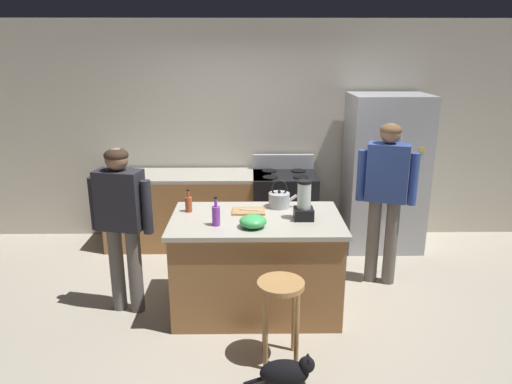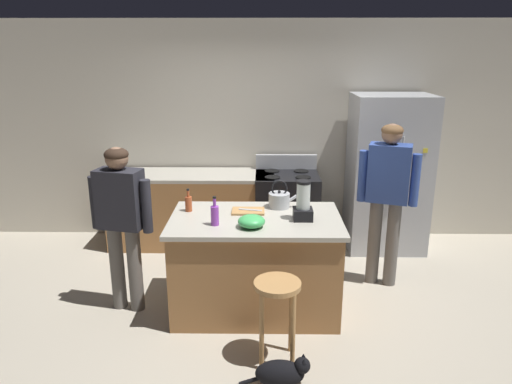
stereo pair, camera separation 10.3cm
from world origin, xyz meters
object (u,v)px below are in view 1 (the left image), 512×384
Objects in this scene: bottle_soda at (216,215)px; bottle_cooking_sauce at (189,204)px; stove_range at (284,209)px; mixing_bowl at (253,221)px; person_by_sink_right at (386,189)px; person_by_island_left at (121,215)px; kitchen_island at (256,264)px; tea_kettle at (279,199)px; refrigerator at (384,173)px; chef_knife at (251,210)px; bar_stool at (281,300)px; blender_appliance at (304,203)px; cat at (287,372)px; cutting_board at (249,211)px.

bottle_soda is 1.19× the size of bottle_cooking_sauce.
mixing_bowl is at bearing -102.58° from stove_range.
mixing_bowl is (-1.33, -0.76, -0.06)m from person_by_sink_right.
person_by_sink_right is 1.96m from bottle_cooking_sauce.
kitchen_island is at bearing 0.31° from person_by_island_left.
tea_kettle is (0.85, 0.12, 0.00)m from bottle_cooking_sauce.
refrigerator is 6.75× the size of tea_kettle.
person_by_island_left reaches higher than bottle_cooking_sauce.
tea_kettle is 1.25× the size of chef_knife.
bar_stool is 1.91× the size of blender_appliance.
bottle_cooking_sauce is (-1.93, -0.35, -0.03)m from person_by_sink_right.
cat is (-1.09, -1.61, -0.91)m from person_by_sink_right.
bottle_cooking_sauce is at bearing 123.51° from cat.
stove_range is 1.75m from bottle_cooking_sauce.
refrigerator is at bearing 75.29° from person_by_sink_right.
cat is 1.46× the size of blender_appliance.
bottle_soda is at bearing 121.66° from cat.
person_by_island_left is 7.17× the size of bottle_cooking_sauce.
bottle_cooking_sauce is at bearing 164.28° from kitchen_island.
stove_range is 2.31m from bar_stool.
kitchen_island is at bearing -157.85° from person_by_sink_right.
chef_knife is (0.57, -0.02, -0.06)m from bottle_cooking_sauce.
blender_appliance is 0.50m from mixing_bowl.
person_by_sink_right is at bearing 23.42° from bottle_soda.
chef_knife is at bearing 92.77° from mixing_bowl.
tea_kettle is at bearing 89.41° from cat.
refrigerator reaches higher than tea_kettle.
stove_range is at bearing 85.83° from chef_knife.
person_by_island_left is at bearing 142.67° from cat.
mixing_bowl is at bearing -10.88° from person_by_island_left.
blender_appliance is at bearing -4.96° from kitchen_island.
bar_stool is 2.92× the size of mixing_bowl.
stove_range is 1.51m from cutting_board.
cat is at bearing -117.61° from refrigerator.
refrigerator reaches higher than chef_knife.
bottle_cooking_sauce is 0.85m from tea_kettle.
cutting_board is 1.36× the size of chef_knife.
person_by_sink_right is 4.72× the size of blender_appliance.
stove_range is 1.67m from blender_appliance.
refrigerator reaches higher than person_by_sink_right.
chef_knife is (-0.47, 0.19, -0.13)m from blender_appliance.
tea_kettle is at bearing 11.95° from person_by_island_left.
stove_range is at bearing 92.12° from blender_appliance.
blender_appliance reaches higher than cutting_board.
mixing_bowl is (-0.39, -1.76, 0.49)m from stove_range.
tea_kettle reaches higher than cat.
refrigerator is 7.26× the size of bottle_soda.
bottle_cooking_sauce reaches higher than mixing_bowl.
chef_knife is (1.15, 0.16, -0.01)m from person_by_island_left.
refrigerator is 1.92m from blender_appliance.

